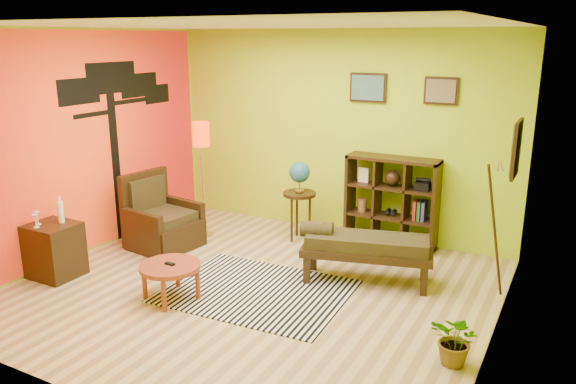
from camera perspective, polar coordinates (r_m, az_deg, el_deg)
The scene contains 11 objects.
ground at distance 6.30m, azimuth -3.68°, elevation -9.83°, with size 5.00×5.00×0.00m, color tan.
room_shell at distance 5.83m, azimuth -4.69°, elevation 6.64°, with size 5.04×4.54×2.82m.
zebra_rug at distance 6.25m, azimuth -3.18°, elevation -10.00°, with size 1.94×1.49×0.01m, color silver.
coffee_table at distance 6.06m, azimuth -11.88°, elevation -7.70°, with size 0.64×0.64×0.41m.
armchair at distance 7.62m, azimuth -12.78°, elevation -3.22°, with size 0.90×0.91×0.97m.
side_cabinet at distance 7.04m, azimuth -22.63°, elevation -5.44°, with size 0.53×0.49×0.95m.
floor_lamp at distance 7.63m, azimuth -8.80°, elevation 4.78°, with size 0.24×0.24×1.60m.
globe_table at distance 7.51m, azimuth 1.18°, elevation 1.10°, with size 0.45×0.45×1.09m.
cube_shelf at distance 7.47m, azimuth 10.55°, elevation -1.03°, with size 1.20×0.35×1.20m.
bench at distance 6.38m, azimuth 7.63°, elevation -5.42°, with size 1.54×0.88×0.67m.
potted_plant at distance 5.11m, azimuth 16.74°, elevation -14.70°, with size 0.42×0.46×0.36m, color #26661E.
Camera 1 is at (3.04, -4.82, 2.69)m, focal length 35.00 mm.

